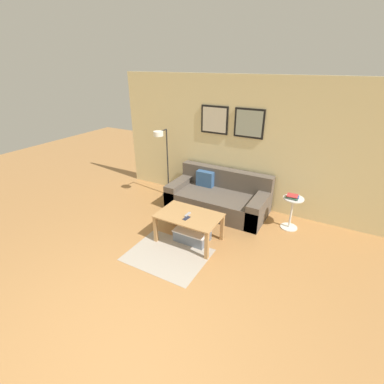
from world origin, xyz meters
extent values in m
plane|color=#A87542|center=(0.00, 0.00, 0.00)|extent=(16.00, 16.00, 0.00)
cube|color=beige|center=(0.00, 3.79, 1.27)|extent=(5.60, 0.06, 2.55)
cube|color=black|center=(-0.65, 3.75, 1.70)|extent=(0.58, 0.02, 0.54)
cube|color=beige|center=(-0.65, 3.74, 1.70)|extent=(0.51, 0.01, 0.47)
cube|color=black|center=(0.06, 3.75, 1.70)|extent=(0.58, 0.02, 0.54)
cube|color=#939E8E|center=(0.06, 3.74, 1.70)|extent=(0.51, 0.01, 0.47)
cube|color=#A39989|center=(-0.37, 1.55, 0.00)|extent=(1.22, 0.96, 0.01)
cube|color=brown|center=(-0.30, 3.25, 0.19)|extent=(1.95, 0.95, 0.38)
cube|color=brown|center=(-0.30, 3.62, 0.58)|extent=(1.95, 0.20, 0.39)
cube|color=brown|center=(-1.15, 3.25, 0.25)|extent=(0.24, 0.95, 0.50)
cube|color=brown|center=(0.56, 3.25, 0.25)|extent=(0.24, 0.95, 0.50)
cube|color=#335684|center=(-0.68, 3.45, 0.54)|extent=(0.36, 0.14, 0.32)
cube|color=#AD7F4C|center=(-0.27, 2.06, 0.48)|extent=(1.02, 0.66, 0.02)
cube|color=#AD7F4C|center=(-0.74, 1.77, 0.24)|extent=(0.06, 0.06, 0.47)
cube|color=#AD7F4C|center=(0.20, 1.77, 0.24)|extent=(0.06, 0.06, 0.47)
cube|color=#AD7F4C|center=(-0.74, 2.35, 0.24)|extent=(0.06, 0.06, 0.47)
cube|color=#AD7F4C|center=(0.20, 2.35, 0.24)|extent=(0.06, 0.06, 0.47)
cube|color=slate|center=(-0.23, 2.09, 0.09)|extent=(0.55, 0.36, 0.19)
cube|color=silver|center=(-0.23, 2.09, 0.20)|extent=(0.57, 0.38, 0.02)
cylinder|color=black|center=(-1.55, 3.38, 0.01)|extent=(0.28, 0.28, 0.02)
cylinder|color=black|center=(-1.55, 3.38, 0.75)|extent=(0.03, 0.03, 1.47)
cylinder|color=black|center=(-1.55, 3.23, 1.49)|extent=(0.02, 0.29, 0.02)
cylinder|color=white|center=(-1.55, 3.09, 1.46)|extent=(0.19, 0.19, 0.09)
cylinder|color=silver|center=(1.12, 3.30, 0.01)|extent=(0.30, 0.30, 0.01)
cylinder|color=silver|center=(1.12, 3.30, 0.30)|extent=(0.04, 0.04, 0.57)
cylinder|color=silver|center=(1.12, 3.30, 0.59)|extent=(0.35, 0.35, 0.02)
cube|color=#4C4C51|center=(1.10, 3.28, 0.61)|extent=(0.21, 0.18, 0.02)
cube|color=#387F4C|center=(1.09, 3.27, 0.62)|extent=(0.21, 0.17, 0.01)
cube|color=#335199|center=(1.11, 3.28, 0.64)|extent=(0.19, 0.15, 0.01)
cube|color=#B73333|center=(1.09, 3.28, 0.65)|extent=(0.19, 0.17, 0.01)
cube|color=#99999E|center=(-0.29, 2.05, 0.50)|extent=(0.04, 0.15, 0.02)
cube|color=#1E2338|center=(-0.25, 1.95, 0.49)|extent=(0.08, 0.15, 0.01)
camera|label=1|loc=(1.68, -1.33, 2.75)|focal=26.00mm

